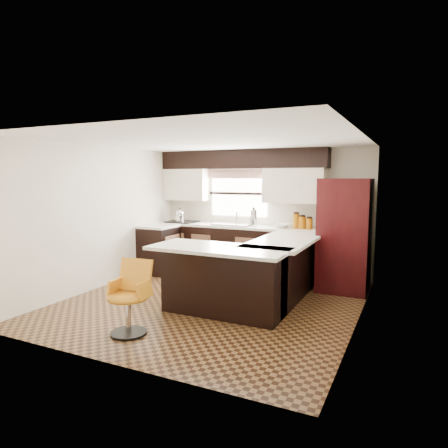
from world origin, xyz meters
The scene contains 30 objects.
floor centered at (0.00, 0.00, 0.00)m, with size 4.40×4.40×0.00m, color #49301A.
ceiling centered at (0.00, 0.00, 2.40)m, with size 4.40×4.40×0.00m, color silver.
wall_back centered at (0.00, 2.20, 1.20)m, with size 4.40×4.40×0.00m, color beige.
wall_front centered at (0.00, -2.20, 1.20)m, with size 4.40×4.40×0.00m, color beige.
wall_left centered at (-2.10, 0.00, 1.20)m, with size 4.40×4.40×0.00m, color beige.
wall_right centered at (2.10, 0.00, 1.20)m, with size 4.40×4.40×0.00m, color beige.
base_cab_back centered at (-0.45, 1.90, 0.45)m, with size 3.30×0.60×0.90m, color black.
base_cab_left centered at (-1.80, 1.25, 0.45)m, with size 0.60×0.70×0.90m, color black.
counter_back centered at (-0.45, 1.90, 0.92)m, with size 3.30×0.60×0.04m, color silver.
counter_left centered at (-1.80, 1.25, 0.92)m, with size 0.60×0.70×0.04m, color silver.
soffit centered at (-0.40, 2.03, 2.22)m, with size 3.40×0.35×0.36m, color black.
upper_cab_left centered at (-1.62, 2.03, 1.72)m, with size 0.94×0.35×0.64m, color beige.
upper_cab_right centered at (0.68, 2.03, 1.72)m, with size 1.14×0.35×0.64m, color beige.
window_pane centered at (-0.50, 2.18, 1.55)m, with size 1.20×0.02×0.90m, color white.
valance centered at (-0.50, 2.14, 1.94)m, with size 1.30×0.06×0.18m, color #D19B93.
sink centered at (-0.50, 1.88, 0.96)m, with size 0.75×0.45×0.03m, color #B2B2B7.
dishwasher centered at (0.55, 1.61, 0.43)m, with size 0.58×0.03×0.78m, color black.
cooktop centered at (-1.65, 1.88, 0.96)m, with size 0.58×0.50×0.03m, color black.
peninsula_long centered at (0.90, 0.62, 0.45)m, with size 0.60×1.95×0.90m, color black.
peninsula_return centered at (0.38, -0.35, 0.45)m, with size 1.65×0.60×0.90m, color black.
counter_pen_long centered at (0.95, 0.62, 0.92)m, with size 0.84×1.95×0.04m, color silver.
counter_pen_return centered at (0.35, -0.44, 0.92)m, with size 1.89×0.84×0.04m, color silver.
refrigerator centered at (1.68, 1.55, 0.93)m, with size 0.80×0.76×1.86m, color black.
bar_chair centered at (-0.33, -1.51, 0.45)m, with size 0.48×0.48×0.89m, color orange, non-canonical shape.
kettle centered at (-1.70, 1.88, 1.10)m, with size 0.20×0.20×0.27m, color silver, non-canonical shape.
percolator centered at (-0.07, 1.90, 1.11)m, with size 0.14×0.14×0.32m, color silver.
mixing_bowl centered at (0.49, 1.90, 0.98)m, with size 0.31×0.31×0.08m, color white.
canister_large centered at (0.76, 1.92, 1.08)m, with size 0.12×0.12×0.27m, color #945108.
canister_med centered at (0.87, 1.92, 1.06)m, with size 0.13×0.13×0.22m, color #945108.
canister_small centered at (1.00, 1.92, 1.04)m, with size 0.12×0.12×0.20m, color #945108.
Camera 1 is at (2.71, -5.17, 1.89)m, focal length 32.00 mm.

